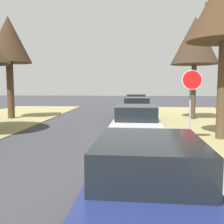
% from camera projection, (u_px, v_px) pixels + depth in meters
% --- Properties ---
extents(stop_sign_far, '(0.81, 0.43, 2.96)m').
position_uv_depth(stop_sign_far, '(191.00, 90.00, 10.83)').
color(stop_sign_far, '#9EA0A5').
rests_on(stop_sign_far, grass_verge_right).
extents(street_tree_right_far, '(3.21, 3.21, 6.89)m').
position_uv_depth(street_tree_right_far, '(195.00, 41.00, 17.74)').
color(street_tree_right_far, '#493A2C').
rests_on(street_tree_right_far, grass_verge_right).
extents(street_tree_left_far, '(3.07, 3.07, 7.06)m').
position_uv_depth(street_tree_left_far, '(8.00, 41.00, 18.17)').
color(street_tree_left_far, '#493524').
rests_on(street_tree_left_far, grass_verge_left).
extents(parked_sedan_navy, '(2.05, 4.45, 1.57)m').
position_uv_depth(parked_sedan_navy, '(148.00, 188.00, 4.31)').
color(parked_sedan_navy, navy).
rests_on(parked_sedan_navy, ground).
extents(parked_sedan_white, '(2.05, 4.45, 1.57)m').
position_uv_depth(parked_sedan_white, '(137.00, 126.00, 10.83)').
color(parked_sedan_white, white).
rests_on(parked_sedan_white, ground).
extents(parked_sedan_black, '(2.05, 4.45, 1.57)m').
position_uv_depth(parked_sedan_black, '(137.00, 110.00, 17.67)').
color(parked_sedan_black, black).
rests_on(parked_sedan_black, ground).
extents(parked_sedan_silver, '(2.05, 4.45, 1.57)m').
position_uv_depth(parked_sedan_silver, '(136.00, 104.00, 23.62)').
color(parked_sedan_silver, '#BCBCC1').
rests_on(parked_sedan_silver, ground).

